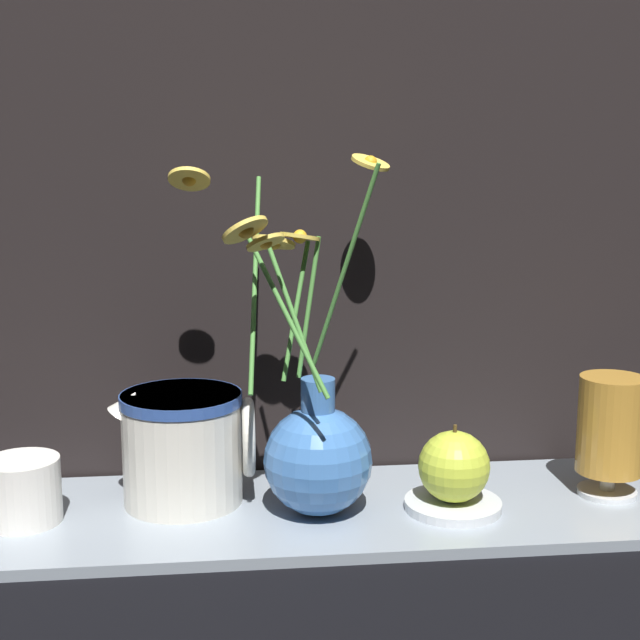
# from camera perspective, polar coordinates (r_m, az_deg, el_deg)

# --- Properties ---
(ground_plane) EXTENTS (6.00, 6.00, 0.00)m
(ground_plane) POSITION_cam_1_polar(r_m,az_deg,el_deg) (1.01, 0.10, -12.47)
(ground_plane) COLOR black
(shelf) EXTENTS (0.81, 0.24, 0.01)m
(shelf) POSITION_cam_1_polar(r_m,az_deg,el_deg) (1.00, 0.10, -12.16)
(shelf) COLOR gray
(shelf) RESTS_ON ground_plane
(backdrop_wall) EXTENTS (1.31, 0.02, 1.10)m
(backdrop_wall) POSITION_cam_1_polar(r_m,az_deg,el_deg) (1.07, -0.74, 18.96)
(backdrop_wall) COLOR black
(backdrop_wall) RESTS_ON ground_plane
(vase_with_flowers) EXTENTS (0.25, 0.20, 0.38)m
(vase_with_flowers) POSITION_cam_1_polar(r_m,az_deg,el_deg) (0.96, -0.25, -8.15)
(vase_with_flowers) COLOR #3F72B7
(vase_with_flowers) RESTS_ON shelf
(yellow_mug) EXTENTS (0.09, 0.08, 0.07)m
(yellow_mug) POSITION_cam_1_polar(r_m,az_deg,el_deg) (1.00, -18.61, -10.31)
(yellow_mug) COLOR silver
(yellow_mug) RESTS_ON shelf
(ceramic_pitcher) EXTENTS (0.16, 0.13, 0.14)m
(ceramic_pitcher) POSITION_cam_1_polar(r_m,az_deg,el_deg) (1.00, -8.68, -7.75)
(ceramic_pitcher) COLOR beige
(ceramic_pitcher) RESTS_ON shelf
(tea_glass) EXTENTS (0.07, 0.07, 0.14)m
(tea_glass) POSITION_cam_1_polar(r_m,az_deg,el_deg) (1.06, 18.11, -6.58)
(tea_glass) COLOR silver
(tea_glass) RESTS_ON shelf
(saucer_plate) EXTENTS (0.11, 0.11, 0.01)m
(saucer_plate) POSITION_cam_1_polar(r_m,az_deg,el_deg) (1.00, 8.50, -11.61)
(saucer_plate) COLOR silver
(saucer_plate) RESTS_ON shelf
(orange_fruit) EXTENTS (0.08, 0.08, 0.09)m
(orange_fruit) POSITION_cam_1_polar(r_m,az_deg,el_deg) (0.99, 8.57, -9.25)
(orange_fruit) COLOR #B7C638
(orange_fruit) RESTS_ON saucer_plate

